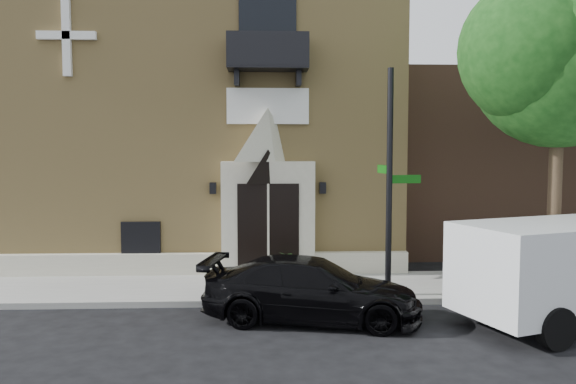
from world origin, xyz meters
name	(u,v)px	position (x,y,z in m)	size (l,w,h in m)	color
ground	(312,306)	(0.00, 0.00, 0.00)	(120.00, 120.00, 0.00)	black
sidewalk	(345,287)	(1.00, 1.50, 0.07)	(42.00, 3.00, 0.15)	gray
church	(213,124)	(-2.99, 7.95, 4.63)	(12.20, 11.01, 9.30)	tan
street_tree_left	(563,58)	(6.03, 0.35, 5.87)	(4.97, 4.38, 7.77)	#38281C
black_sedan	(312,290)	(-0.10, -1.10, 0.68)	(1.90, 4.67, 1.36)	black
street_sign	(390,182)	(1.91, 0.39, 2.90)	(0.92, 0.86, 5.46)	black
planter	(284,265)	(-0.56, 2.15, 0.54)	(0.71, 0.61, 0.78)	#335927
pedestrian_near	(451,251)	(3.90, 1.70, 0.97)	(0.60, 0.39, 1.64)	black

